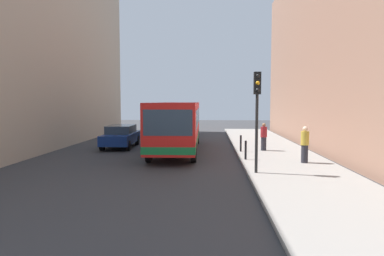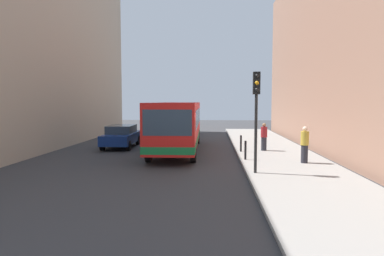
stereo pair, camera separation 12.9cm
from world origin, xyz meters
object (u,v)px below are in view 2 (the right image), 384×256
object	(u,v)px
bollard_mid	(241,143)
pedestrian_near_signal	(305,145)
bollard_near	(245,150)
bus	(178,123)
traffic_light	(256,103)
pedestrian_mid_sidewalk	(264,137)
car_beside_bus	(121,136)
car_behind_bus	(183,127)

from	to	relation	value
bollard_mid	pedestrian_near_signal	size ratio (longest dim) A/B	0.55
bollard_mid	pedestrian_near_signal	world-z (taller)	pedestrian_near_signal
bollard_near	bollard_mid	world-z (taller)	same
bus	traffic_light	size ratio (longest dim) A/B	2.70
bollard_near	pedestrian_mid_sidewalk	world-z (taller)	pedestrian_mid_sidewalk
car_beside_bus	bollard_near	size ratio (longest dim) A/B	4.68
car_behind_bus	pedestrian_mid_sidewalk	size ratio (longest dim) A/B	2.75
bollard_mid	car_behind_bus	bearing A→B (deg)	112.18
traffic_light	pedestrian_near_signal	distance (m)	4.10
car_behind_bus	car_beside_bus	bearing A→B (deg)	64.49
pedestrian_near_signal	pedestrian_mid_sidewalk	xyz separation A→B (m)	(-1.31, 4.07, -0.06)
bollard_mid	pedestrian_near_signal	bearing A→B (deg)	-52.60
bus	pedestrian_near_signal	bearing A→B (deg)	143.82
bollard_mid	traffic_light	bearing A→B (deg)	-89.05
car_beside_bus	traffic_light	distance (m)	11.76
bus	car_beside_bus	distance (m)	4.28
car_beside_bus	car_behind_bus	bearing A→B (deg)	-113.88
car_beside_bus	bollard_mid	world-z (taller)	car_beside_bus
bus	pedestrian_near_signal	world-z (taller)	bus
car_behind_bus	bus	bearing A→B (deg)	90.20
bollard_near	traffic_light	bearing A→B (deg)	-88.23
car_behind_bus	pedestrian_mid_sidewalk	world-z (taller)	pedestrian_mid_sidewalk
bus	bollard_near	size ratio (longest dim) A/B	11.64
bus	bollard_mid	bearing A→B (deg)	163.51
traffic_light	bollard_near	size ratio (longest dim) A/B	4.32
bollard_near	pedestrian_near_signal	size ratio (longest dim) A/B	0.55
car_behind_bus	pedestrian_near_signal	world-z (taller)	pedestrian_near_signal
bollard_near	pedestrian_mid_sidewalk	xyz separation A→B (m)	(1.40, 3.29, 0.34)
car_beside_bus	pedestrian_mid_sidewalk	bearing A→B (deg)	166.55
car_beside_bus	bollard_near	distance (m)	9.34
bus	car_behind_bus	xyz separation A→B (m)	(-0.54, 9.59, -0.94)
car_beside_bus	pedestrian_near_signal	distance (m)	12.06
car_behind_bus	pedestrian_near_signal	size ratio (longest dim) A/B	2.58
pedestrian_mid_sidewalk	traffic_light	bearing A→B (deg)	7.75
pedestrian_near_signal	car_beside_bus	bearing A→B (deg)	-134.28
car_behind_bus	pedestrian_near_signal	bearing A→B (deg)	113.43
bus	traffic_light	world-z (taller)	traffic_light
bollard_near	pedestrian_near_signal	bearing A→B (deg)	-16.04
traffic_light	bollard_near	world-z (taller)	traffic_light
bollard_near	pedestrian_near_signal	xyz separation A→B (m)	(2.71, -0.78, 0.39)
traffic_light	pedestrian_near_signal	world-z (taller)	traffic_light
car_beside_bus	pedestrian_mid_sidewalk	distance (m)	9.34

